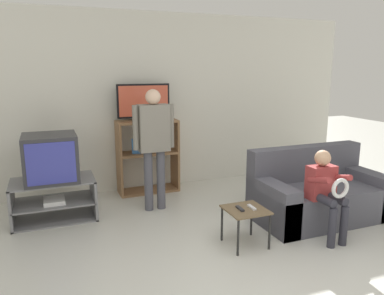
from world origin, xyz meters
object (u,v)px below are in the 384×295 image
media_shelf (148,156)px  couch (317,195)px  remote_control_white (252,207)px  tv_stand (54,200)px  person_seated_child (326,187)px  television_flat (144,103)px  television_main (51,158)px  snack_table (246,214)px  person_standing_adult (154,138)px  remote_control_black (240,209)px

media_shelf → couch: size_ratio=0.67×
remote_control_white → tv_stand: bearing=144.6°
person_seated_child → television_flat: bearing=122.1°
television_main → couch: 3.23m
media_shelf → snack_table: 2.11m
television_main → television_flat: bearing=25.8°
snack_table → person_standing_adult: size_ratio=0.26×
media_shelf → person_seated_child: bearing=-58.3°
tv_stand → person_seated_child: 3.15m
tv_stand → couch: bearing=-20.5°
remote_control_white → person_standing_adult: size_ratio=0.09×
television_flat → snack_table: 2.34m
person_seated_child → person_standing_adult: bearing=134.7°
remote_control_white → person_seated_child: 0.84m
tv_stand → person_standing_adult: person_standing_adult is taller
couch → person_standing_adult: person_standing_adult is taller
tv_stand → couch: size_ratio=0.61×
television_main → snack_table: bearing=-38.3°
remote_control_white → couch: couch is taller
tv_stand → television_main: bearing=-100.0°
tv_stand → television_flat: size_ratio=1.26×
tv_stand → media_shelf: 1.49m
tv_stand → television_flat: bearing=25.5°
remote_control_black → person_seated_child: (0.93, -0.17, 0.16)m
remote_control_white → media_shelf: bearing=107.4°
snack_table → remote_control_black: 0.09m
television_flat → person_standing_adult: 0.84m
person_standing_adult → television_main: bearing=174.5°
television_flat → tv_stand: bearing=-154.5°
snack_table → media_shelf: bearing=103.4°
remote_control_black → couch: (1.25, 0.32, -0.12)m
remote_control_black → person_seated_child: 0.96m
tv_stand → person_standing_adult: size_ratio=0.62×
remote_control_black → couch: bearing=18.2°
media_shelf → person_standing_adult: person_standing_adult is taller
television_main → person_seated_child: (2.69, -1.59, -0.20)m
media_shelf → person_seated_child: 2.58m
person_standing_adult → person_seated_child: 2.11m
media_shelf → snack_table: size_ratio=2.63×
television_flat → person_standing_adult: television_flat is taller
tv_stand → person_standing_adult: (1.23, -0.13, 0.70)m
remote_control_black → person_seated_child: bearing=-6.3°
television_main → person_seated_child: size_ratio=0.63×
television_flat → remote_control_white: 2.33m
remote_control_white → couch: (1.12, 0.33, -0.12)m
television_flat → remote_control_white: television_flat is taller
television_flat → remote_control_black: (0.46, -2.05, -0.91)m
tv_stand → remote_control_white: tv_stand is taller
person_seated_child → snack_table: bearing=169.7°
remote_control_white → person_standing_adult: bearing=118.6°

